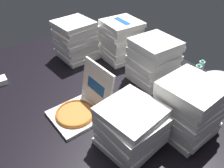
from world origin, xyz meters
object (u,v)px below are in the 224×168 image
pizza_stack_right_near (153,61)px  water_bottle_5 (183,83)px  open_pizza_box (82,106)px  water_bottle_1 (197,74)px  pizza_stack_right_far (131,128)px  napkin_pile (0,81)px  water_bottle_4 (200,70)px  water_bottle_2 (188,81)px  pizza_stack_left_mid (120,40)px  pizza_stack_left_near (76,40)px  pizza_stack_center_far (189,109)px  water_bottle_3 (197,95)px  ice_bucket (219,88)px

pizza_stack_right_near → water_bottle_5: 0.36m
open_pizza_box → water_bottle_1: size_ratio=2.18×
open_pizza_box → water_bottle_1: bearing=74.1°
open_pizza_box → pizza_stack_right_far: open_pizza_box is taller
water_bottle_1 → napkin_pile: bearing=-128.0°
water_bottle_4 → water_bottle_5: same height
water_bottle_2 → water_bottle_5: bearing=-94.3°
pizza_stack_left_mid → water_bottle_1: pizza_stack_left_mid is taller
water_bottle_2 → napkin_pile: 1.86m
napkin_pile → open_pizza_box: bearing=25.0°
pizza_stack_right_near → water_bottle_4: size_ratio=2.08×
water_bottle_1 → pizza_stack_left_near: bearing=-150.6°
pizza_stack_left_near → water_bottle_4: bearing=33.3°
pizza_stack_left_near → pizza_stack_right_far: pizza_stack_left_near is taller
open_pizza_box → water_bottle_2: 1.04m
water_bottle_5 → pizza_stack_center_far: bearing=-50.7°
open_pizza_box → pizza_stack_left_mid: size_ratio=1.04×
pizza_stack_right_near → pizza_stack_right_far: size_ratio=1.04×
water_bottle_1 → napkin_pile: (-1.21, -1.55, -0.07)m
napkin_pile → water_bottle_1: bearing=52.0°
open_pizza_box → water_bottle_3: bearing=58.4°
pizza_stack_right_far → napkin_pile: 1.48m
open_pizza_box → water_bottle_1: (0.33, 1.14, 0.02)m
water_bottle_1 → water_bottle_2: size_ratio=1.00×
pizza_stack_right_far → pizza_stack_right_near: bearing=123.4°
pizza_stack_right_near → water_bottle_1: (0.31, 0.31, -0.12)m
pizza_stack_right_far → water_bottle_1: pizza_stack_right_far is taller
water_bottle_1 → open_pizza_box: bearing=-105.9°
pizza_stack_left_mid → water_bottle_5: 0.89m
pizza_stack_right_near → water_bottle_2: (0.33, 0.15, -0.12)m
open_pizza_box → water_bottle_3: open_pizza_box is taller
water_bottle_2 → water_bottle_5: size_ratio=1.00×
water_bottle_4 → napkin_pile: size_ratio=1.75×
pizza_stack_right_near → napkin_pile: bearing=-125.8°
pizza_stack_center_far → pizza_stack_left_near: size_ratio=1.00×
pizza_stack_center_far → pizza_stack_right_far: pizza_stack_center_far is taller
open_pizza_box → water_bottle_5: 0.97m
ice_bucket → napkin_pile: bearing=-133.8°
pizza_stack_right_near → pizza_stack_left_mid: 0.56m
pizza_stack_center_far → water_bottle_2: (-0.31, 0.45, -0.12)m
open_pizza_box → water_bottle_2: bearing=70.8°
open_pizza_box → water_bottle_2: size_ratio=2.18×
pizza_stack_left_near → napkin_pile: 0.91m
pizza_stack_left_near → water_bottle_4: pizza_stack_left_near is taller
open_pizza_box → ice_bucket: open_pizza_box is taller
pizza_stack_right_near → pizza_stack_left_mid: (-0.56, 0.05, 0.00)m
pizza_stack_right_far → pizza_stack_left_near: bearing=164.6°
ice_bucket → water_bottle_4: water_bottle_4 is taller
pizza_stack_center_far → napkin_pile: (-1.54, -0.94, -0.19)m
open_pizza_box → pizza_stack_left_mid: (-0.55, 0.88, 0.14)m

